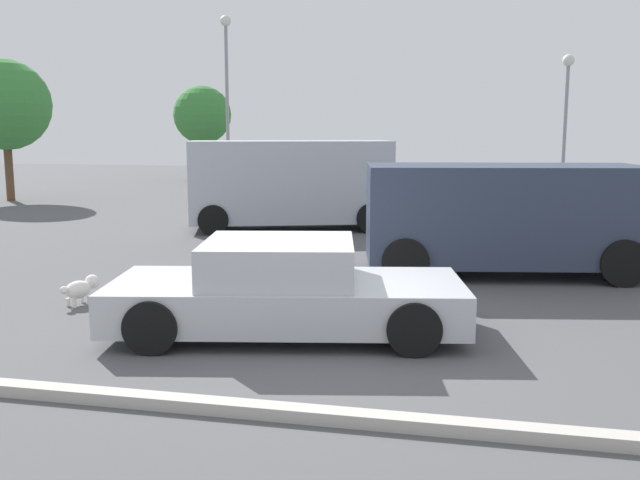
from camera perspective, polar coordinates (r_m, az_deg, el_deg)
ground_plane at (r=8.83m, az=-0.83°, el=-7.94°), size 80.00×80.00×0.00m
sedan_foreground at (r=8.85m, az=-2.90°, el=-4.17°), size 4.70×2.63×1.20m
dog at (r=10.97m, az=-19.04°, el=-3.75°), size 0.39×0.66×0.41m
van_white at (r=18.23m, az=-2.42°, el=4.80°), size 5.52×3.49×2.31m
suv_dark at (r=12.79m, az=14.75°, el=1.99°), size 5.07×2.83×1.97m
pedestrian at (r=16.93m, az=15.06°, el=3.53°), size 0.29×0.57×1.75m
parking_curb at (r=6.54m, az=-5.89°, el=-13.65°), size 7.87×0.20×0.12m
light_post_near at (r=29.48m, az=-7.67°, el=13.24°), size 0.44×0.44×7.18m
light_post_mid at (r=28.01m, az=19.58°, el=10.85°), size 0.44×0.44×5.36m
tree_back_center at (r=28.00m, az=-24.49°, el=10.06°), size 3.27×3.27×5.13m
tree_back_right at (r=36.42m, az=-9.65°, el=10.06°), size 2.93×2.93×4.83m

